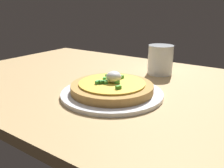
# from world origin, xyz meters

# --- Properties ---
(dining_table) EXTENTS (1.14, 0.70, 0.02)m
(dining_table) POSITION_xyz_m (0.00, 0.00, 0.01)
(dining_table) COLOR tan
(dining_table) RESTS_ON ground
(plate) EXTENTS (0.26, 0.26, 0.01)m
(plate) POSITION_xyz_m (0.04, -0.09, 0.03)
(plate) COLOR white
(plate) RESTS_ON dining_table
(pizza) EXTENTS (0.21, 0.21, 0.05)m
(pizza) POSITION_xyz_m (0.04, -0.09, 0.05)
(pizza) COLOR tan
(pizza) RESTS_ON plate
(cup_near) EXTENTS (0.08, 0.08, 0.10)m
(cup_near) POSITION_xyz_m (0.05, 0.16, 0.07)
(cup_near) COLOR silver
(cup_near) RESTS_ON dining_table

